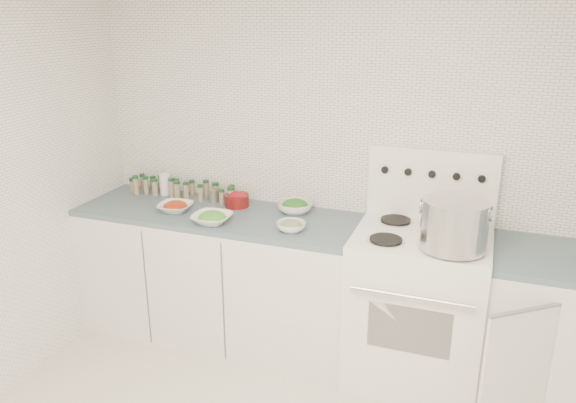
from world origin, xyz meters
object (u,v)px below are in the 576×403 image
at_px(stove, 417,302).
at_px(bowl_tomato, 175,207).
at_px(stock_pot, 454,222).
at_px(bowl_snowpea, 212,218).

relative_size(stove, bowl_tomato, 5.68).
bearing_deg(stove, bowl_tomato, -177.41).
xyz_separation_m(stock_pot, bowl_snowpea, (-1.42, -0.01, -0.16)).
distance_m(stock_pot, bowl_tomato, 1.75).
height_order(stove, bowl_snowpea, stove).
bearing_deg(bowl_tomato, stove, 2.59).
height_order(stove, bowl_tomato, stove).
bearing_deg(stove, bowl_snowpea, -171.78).
distance_m(stock_pot, bowl_snowpea, 1.43).
xyz_separation_m(stove, stock_pot, (0.17, -0.17, 0.59)).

